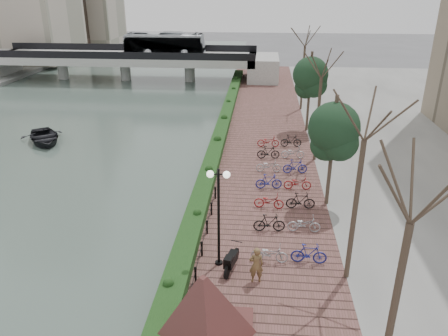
# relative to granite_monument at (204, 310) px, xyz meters

# --- Properties ---
(ground) EXTENTS (220.00, 220.00, 0.00)m
(ground) POSITION_rel_granite_monument_xyz_m (-2.22, 2.38, -1.94)
(ground) COLOR #59595B
(ground) RESTS_ON ground
(river_water) EXTENTS (30.00, 130.00, 0.02)m
(river_water) POSITION_rel_granite_monument_xyz_m (-17.22, 27.38, -1.93)
(river_water) COLOR #44554D
(river_water) RESTS_ON ground
(promenade) EXTENTS (8.00, 75.00, 0.50)m
(promenade) POSITION_rel_granite_monument_xyz_m (1.78, 19.88, -1.69)
(promenade) COLOR brown
(promenade) RESTS_ON ground
(hedge) EXTENTS (1.10, 56.00, 0.60)m
(hedge) POSITION_rel_granite_monument_xyz_m (-1.62, 22.38, -1.14)
(hedge) COLOR #153513
(hedge) RESTS_ON promenade
(chain_fence) EXTENTS (0.10, 14.10, 0.70)m
(chain_fence) POSITION_rel_granite_monument_xyz_m (-0.82, 4.38, -1.09)
(chain_fence) COLOR black
(chain_fence) RESTS_ON promenade
(granite_monument) EXTENTS (4.65, 4.65, 2.84)m
(granite_monument) POSITION_rel_granite_monument_xyz_m (0.00, 0.00, 0.00)
(granite_monument) COLOR #4E2421
(granite_monument) RESTS_ON promenade
(lamppost) EXTENTS (1.02, 0.32, 4.78)m
(lamppost) POSITION_rel_granite_monument_xyz_m (0.05, 4.82, 2.01)
(lamppost) COLOR black
(lamppost) RESTS_ON promenade
(motorcycle) EXTENTS (0.91, 1.79, 1.07)m
(motorcycle) POSITION_rel_granite_monument_xyz_m (0.67, 4.45, -0.91)
(motorcycle) COLOR black
(motorcycle) RESTS_ON promenade
(pedestrian) EXTENTS (0.69, 0.51, 1.72)m
(pedestrian) POSITION_rel_granite_monument_xyz_m (1.78, 3.66, -0.58)
(pedestrian) COLOR brown
(pedestrian) RESTS_ON promenade
(bicycle_parking) EXTENTS (2.40, 17.32, 1.00)m
(bicycle_parking) POSITION_rel_granite_monument_xyz_m (3.27, 13.11, -0.97)
(bicycle_parking) COLOR #A6A7AB
(bicycle_parking) RESTS_ON promenade
(street_trees) EXTENTS (3.20, 37.12, 6.80)m
(street_trees) POSITION_rel_granite_monument_xyz_m (5.78, 15.06, 1.74)
(street_trees) COLOR #392921
(street_trees) RESTS_ON promenade
(bridge) EXTENTS (36.00, 10.77, 6.50)m
(bridge) POSITION_rel_granite_monument_xyz_m (-16.04, 47.38, 1.43)
(bridge) COLOR #989793
(bridge) RESTS_ON ground
(boat) EXTENTS (5.58, 5.95, 1.00)m
(boat) POSITION_rel_granite_monument_xyz_m (-16.44, 21.37, -1.42)
(boat) COLOR black
(boat) RESTS_ON river_water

